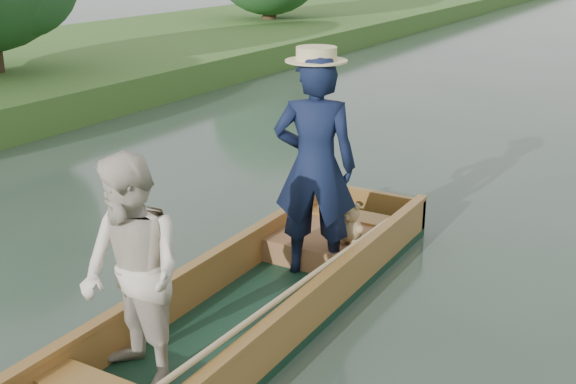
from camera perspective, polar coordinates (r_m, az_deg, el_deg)
The scene contains 2 objects.
ground at distance 5.91m, azimuth -2.98°, elevation -10.41°, with size 120.00×120.00×0.00m, color #283D30.
punt at distance 5.66m, azimuth -3.14°, elevation -4.39°, with size 1.16×5.00×2.08m.
Camera 1 is at (2.85, -4.28, 2.90)m, focal length 45.00 mm.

